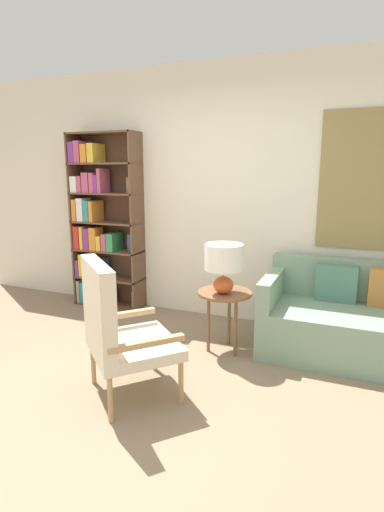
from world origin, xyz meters
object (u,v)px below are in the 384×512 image
(armchair, at_px, (116,325))
(table_lamp, at_px, (224,262))
(bookshelf, at_px, (100,226))
(couch, at_px, (360,321))
(side_table, at_px, (225,299))

(armchair, height_order, table_lamp, armchair)
(bookshelf, height_order, table_lamp, bookshelf)
(bookshelf, height_order, armchair, bookshelf)
(couch, bearing_deg, side_table, -160.92)
(couch, distance_m, side_table, 1.20)
(table_lamp, bearing_deg, bookshelf, 157.76)
(bookshelf, relative_size, armchair, 2.01)
(bookshelf, distance_m, side_table, 1.95)
(side_table, height_order, table_lamp, table_lamp)
(bookshelf, relative_size, table_lamp, 4.64)
(bookshelf, bearing_deg, armchair, -52.46)
(armchair, height_order, side_table, armchair)
(couch, xyz_separation_m, side_table, (-1.12, -0.39, 0.18))
(bookshelf, relative_size, side_table, 3.63)
(armchair, bearing_deg, bookshelf, 127.54)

